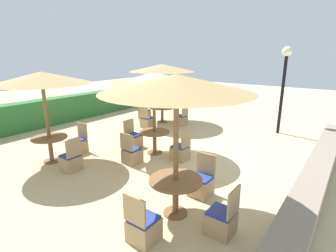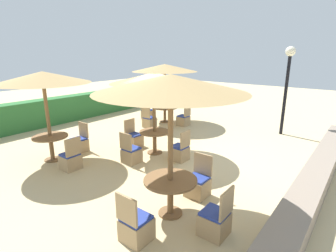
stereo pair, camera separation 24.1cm
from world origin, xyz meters
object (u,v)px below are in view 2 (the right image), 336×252
at_px(patio_chair_back_left_east, 79,144).
at_px(patio_chair_center_west, 131,154).
at_px(patio_chair_front_left_south, 215,221).
at_px(parasol_front_left, 171,84).
at_px(patio_chair_back_right_west, 149,121).
at_px(patio_chair_back_right_north, 147,113).
at_px(round_table_back_right, 165,110).
at_px(round_table_back_left, 51,142).
at_px(round_table_center, 155,137).
at_px(patio_chair_back_right_south, 184,120).
at_px(patio_chair_front_left_east, 198,185).
at_px(patio_chair_back_left_south, 71,160).
at_px(parasol_back_right, 165,68).
at_px(lamp_post, 288,73).
at_px(patio_chair_front_left_west, 136,227).
at_px(parasol_center, 154,78).
at_px(round_table_front_left, 170,187).
at_px(patio_chair_center_north, 134,139).
at_px(patio_chair_center_south, 180,152).
at_px(parasol_back_left, 43,78).

xyz_separation_m(patio_chair_back_left_east, patio_chair_center_west, (0.40, -1.96, 0.00)).
xyz_separation_m(patio_chair_front_left_south, patio_chair_center_west, (1.32, 3.43, 0.00)).
xyz_separation_m(parasol_front_left, patio_chair_back_right_west, (4.44, 4.55, -2.30)).
xyz_separation_m(patio_chair_back_right_west, patio_chair_back_right_north, (1.09, 1.11, 0.00)).
bearing_deg(round_table_back_right, round_table_back_left, -178.38).
xyz_separation_m(round_table_back_right, round_table_center, (-3.25, -2.18, -0.03)).
height_order(parasol_front_left, patio_chair_back_right_south, parasol_front_left).
bearing_deg(patio_chair_center_west, patio_chair_front_left_east, -8.64).
xyz_separation_m(patio_chair_back_right_west, round_table_center, (-2.13, -2.15, 0.28)).
height_order(parasol_front_left, patio_chair_back_left_south, parasol_front_left).
bearing_deg(patio_chair_back_right_north, round_table_center, 45.31).
height_order(parasol_back_right, round_table_center, parasol_back_right).
bearing_deg(lamp_post, patio_chair_front_left_west, 178.60).
height_order(patio_chair_front_left_west, round_table_back_right, patio_chair_front_left_west).
distance_m(parasol_back_right, patio_chair_back_right_south, 2.42).
distance_m(lamp_post, parasol_center, 5.28).
distance_m(round_table_front_left, patio_chair_front_left_south, 1.04).
height_order(patio_chair_back_right_north, patio_chair_center_west, same).
height_order(parasol_back_right, patio_chair_back_right_west, parasol_back_right).
xyz_separation_m(round_table_front_left, patio_chair_center_north, (2.32, 3.34, -0.32)).
bearing_deg(patio_chair_center_north, patio_chair_back_right_north, -144.21).
bearing_deg(patio_chair_front_left_south, patio_chair_front_left_east, 44.72).
height_order(lamp_post, round_table_center, lamp_post).
bearing_deg(round_table_center, round_table_front_left, -133.92).
relative_size(patio_chair_front_left_east, round_table_back_right, 0.78).
height_order(patio_chair_back_right_north, patio_chair_center_south, same).
xyz_separation_m(parasol_center, patio_chair_center_south, (0.01, -0.97, -2.09)).
relative_size(parasol_front_left, patio_chair_back_right_south, 2.94).
height_order(lamp_post, parasol_center, lamp_post).
distance_m(parasol_back_left, patio_chair_center_south, 4.37).
relative_size(patio_chair_front_left_east, parasol_back_right, 0.32).
distance_m(parasol_front_left, round_table_back_right, 7.46).
relative_size(round_table_front_left, patio_chair_back_right_south, 1.12).
height_order(parasol_back_left, parasol_center, parasol_back_left).
relative_size(round_table_front_left, patio_chair_center_south, 1.12).
relative_size(patio_chair_front_left_east, patio_chair_back_right_south, 1.00).
xyz_separation_m(parasol_front_left, patio_chair_front_left_west, (-0.97, -0.01, -2.30)).
relative_size(parasol_back_right, patio_chair_back_right_west, 3.10).
xyz_separation_m(patio_chair_front_left_south, parasol_center, (2.32, 3.39, 2.09)).
distance_m(patio_chair_front_left_west, patio_chair_back_right_south, 7.44).
bearing_deg(patio_chair_back_right_north, patio_chair_center_north, 35.79).
bearing_deg(patio_chair_center_west, patio_chair_back_left_east, -168.53).
relative_size(patio_chair_front_left_west, patio_chair_back_left_east, 1.00).
height_order(patio_chair_front_left_west, patio_chair_center_south, same).
distance_m(round_table_front_left, round_table_back_left, 4.42).
distance_m(patio_chair_front_left_south, patio_chair_back_right_south, 7.19).
distance_m(round_table_center, patio_chair_center_south, 1.01).
distance_m(patio_chair_back_left_south, patio_chair_center_south, 3.08).
xyz_separation_m(lamp_post, patio_chair_front_left_east, (-5.98, 0.14, -2.09)).
distance_m(patio_chair_front_left_east, patio_chair_center_west, 2.53).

